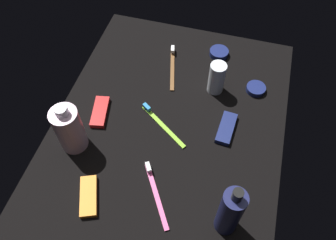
{
  "coord_description": "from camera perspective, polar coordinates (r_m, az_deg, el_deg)",
  "views": [
    {
      "loc": [
        -51.05,
        -14.12,
        80.06
      ],
      "look_at": [
        0.0,
        0.0,
        3.0
      ],
      "focal_mm": 36.3,
      "sensor_mm": 36.0,
      "label": 1
    }
  ],
  "objects": [
    {
      "name": "deodorant_stick",
      "position": [
        1.01,
        8.18,
        6.99
      ],
      "size": [
        4.8,
        4.8,
        10.39
      ],
      "primitive_type": "cylinder",
      "color": "silver",
      "rests_on": "ground_plane"
    },
    {
      "name": "toothbrush_pink",
      "position": [
        0.86,
        -2.17,
        -11.81
      ],
      "size": [
        15.83,
        10.68,
        2.1
      ],
      "color": "#E55999",
      "rests_on": "ground_plane"
    },
    {
      "name": "snack_bar_orange",
      "position": [
        0.88,
        -13.19,
        -12.37
      ],
      "size": [
        11.14,
        7.64,
        1.5
      ],
      "primitive_type": "cube",
      "rotation": [
        0.0,
        0.0,
        0.39
      ],
      "color": "orange",
      "rests_on": "ground_plane"
    },
    {
      "name": "bodywash_bottle",
      "position": [
        0.9,
        -16.26,
        -1.46
      ],
      "size": [
        7.13,
        7.13,
        16.21
      ],
      "color": "silver",
      "rests_on": "ground_plane"
    },
    {
      "name": "snack_bar_red",
      "position": [
        1.0,
        -11.34,
        1.35
      ],
      "size": [
        10.99,
        6.0,
        1.5
      ],
      "primitive_type": "cube",
      "rotation": [
        0.0,
        0.0,
        0.2
      ],
      "color": "red",
      "rests_on": "ground_plane"
    },
    {
      "name": "toothbrush_lime",
      "position": [
        0.96,
        -1.23,
        -0.5
      ],
      "size": [
        11.25,
        15.47,
        2.1
      ],
      "color": "#8CD133",
      "rests_on": "ground_plane"
    },
    {
      "name": "lotion_bottle",
      "position": [
        0.77,
        10.39,
        -14.93
      ],
      "size": [
        5.2,
        5.2,
        19.42
      ],
      "color": "#1A1E4A",
      "rests_on": "ground_plane"
    },
    {
      "name": "toothbrush_brown",
      "position": [
        1.1,
        0.75,
        9.16
      ],
      "size": [
        17.73,
        5.63,
        2.1
      ],
      "color": "brown",
      "rests_on": "ground_plane"
    },
    {
      "name": "ground_plane",
      "position": [
        0.96,
        0.0,
        -1.21
      ],
      "size": [
        84.0,
        64.0,
        1.2
      ],
      "primitive_type": "cube",
      "color": "black"
    },
    {
      "name": "cream_tin_left",
      "position": [
        1.15,
        8.55,
        11.1
      ],
      "size": [
        6.12,
        6.12,
        1.86
      ],
      "primitive_type": "cylinder",
      "color": "navy",
      "rests_on": "ground_plane"
    },
    {
      "name": "cream_tin_right",
      "position": [
        1.07,
        14.53,
        5.11
      ],
      "size": [
        5.76,
        5.76,
        1.59
      ],
      "primitive_type": "cylinder",
      "color": "navy",
      "rests_on": "ground_plane"
    },
    {
      "name": "snack_bar_navy",
      "position": [
        0.96,
        9.76,
        -1.36
      ],
      "size": [
        10.66,
        4.73,
        1.5
      ],
      "primitive_type": "cube",
      "rotation": [
        0.0,
        0.0,
        -0.07
      ],
      "color": "navy",
      "rests_on": "ground_plane"
    }
  ]
}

